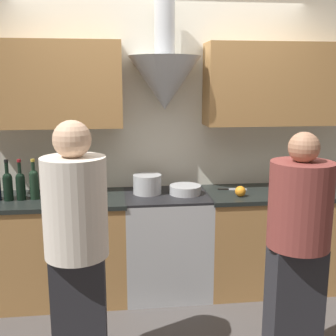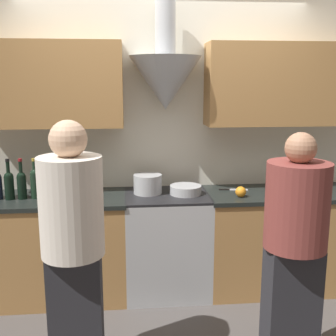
# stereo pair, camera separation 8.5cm
# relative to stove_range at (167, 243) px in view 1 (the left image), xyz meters

# --- Properties ---
(ground_plane) EXTENTS (12.00, 12.00, 0.00)m
(ground_plane) POSITION_rel_stove_range_xyz_m (0.00, -0.33, -0.45)
(ground_plane) COLOR #4C4744
(wall_back) EXTENTS (8.40, 0.61, 2.60)m
(wall_back) POSITION_rel_stove_range_xyz_m (0.02, 0.26, 1.04)
(wall_back) COLOR silver
(wall_back) RESTS_ON ground_plane
(counter_left) EXTENTS (1.22, 0.62, 0.88)m
(counter_left) POSITION_rel_stove_range_xyz_m (-0.95, -0.00, -0.00)
(counter_left) COLOR #B27F47
(counter_left) RESTS_ON ground_plane
(counter_right) EXTENTS (1.31, 0.62, 0.88)m
(counter_right) POSITION_rel_stove_range_xyz_m (1.00, -0.00, -0.00)
(counter_right) COLOR #B27F47
(counter_right) RESTS_ON ground_plane
(stove_range) EXTENTS (0.71, 0.60, 0.88)m
(stove_range) POSITION_rel_stove_range_xyz_m (0.00, 0.00, 0.00)
(stove_range) COLOR #B7BABC
(stove_range) RESTS_ON ground_plane
(wine_bottle_2) EXTENTS (0.08, 0.08, 0.33)m
(wine_bottle_2) POSITION_rel_stove_range_xyz_m (-1.29, -0.03, 0.57)
(wine_bottle_2) COLOR black
(wine_bottle_2) RESTS_ON counter_left
(wine_bottle_3) EXTENTS (0.07, 0.07, 0.33)m
(wine_bottle_3) POSITION_rel_stove_range_xyz_m (-1.19, -0.02, 0.57)
(wine_bottle_3) COLOR black
(wine_bottle_3) RESTS_ON counter_left
(wine_bottle_4) EXTENTS (0.08, 0.08, 0.33)m
(wine_bottle_4) POSITION_rel_stove_range_xyz_m (-1.09, -0.01, 0.57)
(wine_bottle_4) COLOR black
(wine_bottle_4) RESTS_ON counter_left
(stock_pot) EXTENTS (0.24, 0.24, 0.16)m
(stock_pot) POSITION_rel_stove_range_xyz_m (-0.16, 0.05, 0.52)
(stock_pot) COLOR #B7BABC
(stock_pot) RESTS_ON stove_range
(mixing_bowl) EXTENTS (0.27, 0.27, 0.07)m
(mixing_bowl) POSITION_rel_stove_range_xyz_m (0.16, -0.01, 0.47)
(mixing_bowl) COLOR #B7BABC
(mixing_bowl) RESTS_ON stove_range
(orange_fruit) EXTENTS (0.09, 0.09, 0.09)m
(orange_fruit) POSITION_rel_stove_range_xyz_m (0.60, -0.14, 0.48)
(orange_fruit) COLOR orange
(orange_fruit) RESTS_ON counter_right
(saucepan) EXTENTS (0.18, 0.18, 0.07)m
(saucepan) POSITION_rel_stove_range_xyz_m (1.05, -0.08, 0.47)
(saucepan) COLOR #B7BABC
(saucepan) RESTS_ON counter_right
(chefs_knife) EXTENTS (0.26, 0.07, 0.01)m
(chefs_knife) POSITION_rel_stove_range_xyz_m (0.60, 0.09, 0.44)
(chefs_knife) COLOR silver
(chefs_knife) RESTS_ON counter_right
(person_foreground_left) EXTENTS (0.38, 0.38, 1.61)m
(person_foreground_left) POSITION_rel_stove_range_xyz_m (-0.66, -1.03, 0.44)
(person_foreground_left) COLOR #28282D
(person_foreground_left) RESTS_ON ground_plane
(person_foreground_right) EXTENTS (0.37, 0.37, 1.54)m
(person_foreground_right) POSITION_rel_stove_range_xyz_m (0.66, -1.16, 0.40)
(person_foreground_right) COLOR #28282D
(person_foreground_right) RESTS_ON ground_plane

